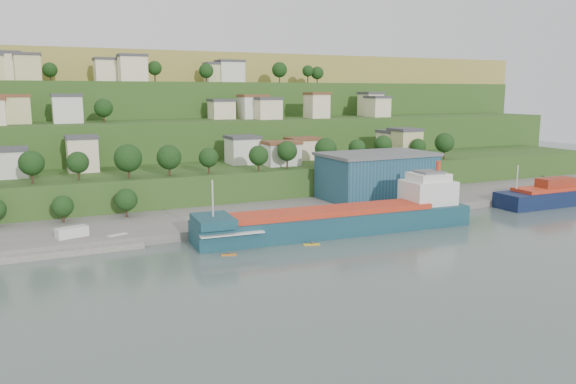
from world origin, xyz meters
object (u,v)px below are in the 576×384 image
caravan (72,234)px  kayak_orange (229,254)px  cargo_ship_near (345,220)px  warehouse (377,175)px

caravan → kayak_orange: 33.51m
cargo_ship_near → kayak_orange: size_ratio=21.75×
caravan → cargo_ship_near: bearing=-30.1°
caravan → kayak_orange: size_ratio=2.04×
warehouse → kayak_orange: (-53.88, -29.74, -8.21)m
warehouse → caravan: 81.85m
cargo_ship_near → kayak_orange: cargo_ship_near is taller
cargo_ship_near → kayak_orange: 30.90m
cargo_ship_near → caravan: bearing=170.2°
warehouse → caravan: (-81.00, -10.20, -5.79)m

